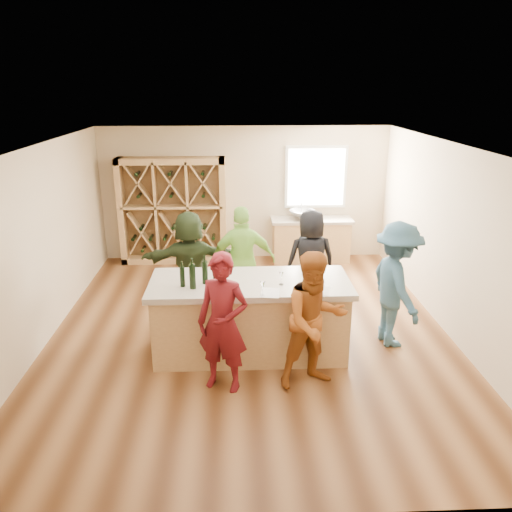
{
  "coord_description": "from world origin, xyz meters",
  "views": [
    {
      "loc": [
        -0.2,
        -6.89,
        3.62
      ],
      "look_at": [
        0.1,
        0.2,
        1.15
      ],
      "focal_mm": 35.0,
      "sensor_mm": 36.0,
      "label": 1
    }
  ],
  "objects_px": {
    "person_near_left": "(223,323)",
    "person_far_right": "(311,260)",
    "wine_bottle_a": "(182,277)",
    "tasting_counter_base": "(250,320)",
    "wine_bottle_c": "(205,272)",
    "wine_bottle_b": "(192,276)",
    "person_near_right": "(315,321)",
    "person_far_mid": "(243,261)",
    "wine_bottle_d": "(216,279)",
    "person_server": "(396,285)",
    "person_far_left": "(190,262)",
    "sink": "(302,214)",
    "wine_rack": "(173,211)"
  },
  "relations": [
    {
      "from": "person_server",
      "to": "wine_bottle_c",
      "type": "bearing_deg",
      "value": 87.3
    },
    {
      "from": "wine_rack",
      "to": "person_near_left",
      "type": "height_order",
      "value": "wine_rack"
    },
    {
      "from": "wine_bottle_c",
      "to": "person_near_left",
      "type": "xyz_separation_m",
      "value": [
        0.25,
        -0.79,
        -0.36
      ]
    },
    {
      "from": "person_server",
      "to": "person_far_right",
      "type": "height_order",
      "value": "person_server"
    },
    {
      "from": "person_far_right",
      "to": "person_near_right",
      "type": "bearing_deg",
      "value": 77.68
    },
    {
      "from": "sink",
      "to": "wine_bottle_c",
      "type": "bearing_deg",
      "value": -115.08
    },
    {
      "from": "wine_bottle_b",
      "to": "person_near_left",
      "type": "height_order",
      "value": "person_near_left"
    },
    {
      "from": "person_far_mid",
      "to": "person_near_left",
      "type": "bearing_deg",
      "value": 78.44
    },
    {
      "from": "wine_rack",
      "to": "person_far_left",
      "type": "relative_size",
      "value": 1.29
    },
    {
      "from": "person_far_mid",
      "to": "wine_bottle_c",
      "type": "bearing_deg",
      "value": 64.82
    },
    {
      "from": "sink",
      "to": "wine_bottle_d",
      "type": "bearing_deg",
      "value": -112.4
    },
    {
      "from": "wine_bottle_c",
      "to": "person_far_left",
      "type": "xyz_separation_m",
      "value": [
        -0.34,
        1.49,
        -0.38
      ]
    },
    {
      "from": "person_near_right",
      "to": "person_far_mid",
      "type": "xyz_separation_m",
      "value": [
        -0.84,
        2.13,
        0.02
      ]
    },
    {
      "from": "person_near_left",
      "to": "person_far_right",
      "type": "relative_size",
      "value": 1.04
    },
    {
      "from": "wine_bottle_d",
      "to": "person_far_right",
      "type": "xyz_separation_m",
      "value": [
        1.5,
        1.7,
        -0.37
      ]
    },
    {
      "from": "tasting_counter_base",
      "to": "person_server",
      "type": "height_order",
      "value": "person_server"
    },
    {
      "from": "sink",
      "to": "wine_bottle_d",
      "type": "xyz_separation_m",
      "value": [
        -1.67,
        -4.05,
        0.2
      ]
    },
    {
      "from": "wine_rack",
      "to": "person_server",
      "type": "height_order",
      "value": "wine_rack"
    },
    {
      "from": "wine_bottle_b",
      "to": "person_far_mid",
      "type": "xyz_separation_m",
      "value": [
        0.68,
        1.53,
        -0.35
      ]
    },
    {
      "from": "person_near_left",
      "to": "person_server",
      "type": "height_order",
      "value": "person_server"
    },
    {
      "from": "person_far_left",
      "to": "person_far_right",
      "type": "bearing_deg",
      "value": 175.59
    },
    {
      "from": "sink",
      "to": "tasting_counter_base",
      "type": "relative_size",
      "value": 0.21
    },
    {
      "from": "wine_bottle_c",
      "to": "wine_bottle_d",
      "type": "bearing_deg",
      "value": -49.11
    },
    {
      "from": "wine_rack",
      "to": "sink",
      "type": "relative_size",
      "value": 4.06
    },
    {
      "from": "person_far_left",
      "to": "wine_bottle_b",
      "type": "bearing_deg",
      "value": 90.71
    },
    {
      "from": "wine_bottle_a",
      "to": "person_far_left",
      "type": "relative_size",
      "value": 0.16
    },
    {
      "from": "person_far_mid",
      "to": "person_server",
      "type": "bearing_deg",
      "value": 148.0
    },
    {
      "from": "wine_bottle_b",
      "to": "person_near_right",
      "type": "bearing_deg",
      "value": -21.44
    },
    {
      "from": "sink",
      "to": "person_server",
      "type": "distance_m",
      "value": 3.75
    },
    {
      "from": "wine_bottle_d",
      "to": "person_near_left",
      "type": "bearing_deg",
      "value": -80.91
    },
    {
      "from": "person_far_mid",
      "to": "person_far_left",
      "type": "relative_size",
      "value": 1.05
    },
    {
      "from": "person_near_left",
      "to": "person_far_left",
      "type": "relative_size",
      "value": 1.03
    },
    {
      "from": "wine_bottle_a",
      "to": "person_near_left",
      "type": "relative_size",
      "value": 0.15
    },
    {
      "from": "person_far_mid",
      "to": "wine_bottle_b",
      "type": "bearing_deg",
      "value": 61.97
    },
    {
      "from": "tasting_counter_base",
      "to": "wine_bottle_a",
      "type": "bearing_deg",
      "value": -170.47
    },
    {
      "from": "wine_bottle_a",
      "to": "tasting_counter_base",
      "type": "bearing_deg",
      "value": 9.53
    },
    {
      "from": "wine_rack",
      "to": "person_server",
      "type": "xyz_separation_m",
      "value": [
        3.56,
        -3.72,
        -0.19
      ]
    },
    {
      "from": "person_far_mid",
      "to": "person_near_right",
      "type": "bearing_deg",
      "value": 107.36
    },
    {
      "from": "wine_rack",
      "to": "tasting_counter_base",
      "type": "bearing_deg",
      "value": -69.16
    },
    {
      "from": "tasting_counter_base",
      "to": "sink",
      "type": "bearing_deg",
      "value": 72.34
    },
    {
      "from": "wine_bottle_c",
      "to": "wine_bottle_b",
      "type": "bearing_deg",
      "value": -132.92
    },
    {
      "from": "wine_bottle_d",
      "to": "person_far_mid",
      "type": "xyz_separation_m",
      "value": [
        0.38,
        1.54,
        -0.31
      ]
    },
    {
      "from": "sink",
      "to": "wine_bottle_b",
      "type": "distance_m",
      "value": 4.51
    },
    {
      "from": "wine_bottle_d",
      "to": "person_near_right",
      "type": "relative_size",
      "value": 0.15
    },
    {
      "from": "wine_bottle_d",
      "to": "person_server",
      "type": "distance_m",
      "value": 2.58
    },
    {
      "from": "wine_bottle_c",
      "to": "tasting_counter_base",
      "type": "bearing_deg",
      "value": 5.61
    },
    {
      "from": "person_near_left",
      "to": "person_far_right",
      "type": "distance_m",
      "value": 2.71
    },
    {
      "from": "tasting_counter_base",
      "to": "wine_bottle_c",
      "type": "height_order",
      "value": "wine_bottle_c"
    },
    {
      "from": "person_near_left",
      "to": "person_far_mid",
      "type": "xyz_separation_m",
      "value": [
        0.28,
        2.16,
        0.02
      ]
    },
    {
      "from": "sink",
      "to": "wine_rack",
      "type": "bearing_deg",
      "value": 178.51
    }
  ]
}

